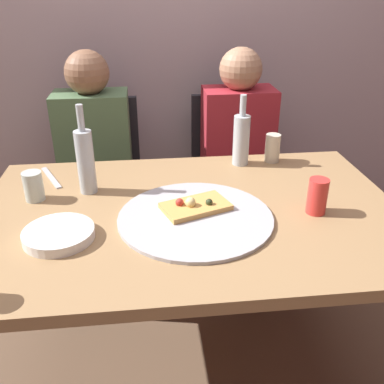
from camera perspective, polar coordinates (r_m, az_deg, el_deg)
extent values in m
plane|color=brown|center=(1.94, -0.09, -22.20)|extent=(8.00, 8.00, 0.00)
cube|color=#B29EA3|center=(2.51, -3.49, 22.94)|extent=(6.00, 0.10, 2.60)
cube|color=#99754C|center=(1.47, -0.11, -3.07)|extent=(1.45, 0.95, 0.04)
cylinder|color=#99754C|center=(2.08, -20.07, -7.30)|extent=(0.06, 0.06, 0.71)
cylinder|color=#99754C|center=(2.17, 16.41, -5.22)|extent=(0.06, 0.06, 0.71)
cylinder|color=#ADADB2|center=(1.40, 0.46, -3.43)|extent=(0.51, 0.51, 0.01)
cube|color=tan|center=(1.44, 0.50, -1.94)|extent=(0.25, 0.20, 0.02)
sphere|color=#EAD184|center=(1.42, -0.22, -1.41)|extent=(0.04, 0.04, 0.04)
sphere|color=#2D381E|center=(1.43, 2.29, -1.37)|extent=(0.02, 0.02, 0.02)
sphere|color=#B22D23|center=(1.43, -1.66, -1.41)|extent=(0.03, 0.03, 0.03)
cylinder|color=#B2BCC1|center=(1.58, -13.99, 3.87)|extent=(0.06, 0.06, 0.23)
cylinder|color=#B2BCC1|center=(1.53, -14.67, 9.54)|extent=(0.02, 0.02, 0.09)
cylinder|color=#B2BCC1|center=(1.80, 6.58, 6.85)|extent=(0.07, 0.07, 0.21)
cylinder|color=#B2BCC1|center=(1.75, 6.83, 11.39)|extent=(0.03, 0.03, 0.09)
cylinder|color=beige|center=(1.86, 10.70, 5.79)|extent=(0.06, 0.06, 0.12)
cylinder|color=#B7C6BC|center=(1.60, -20.40, 0.73)|extent=(0.07, 0.07, 0.11)
cylinder|color=red|center=(1.48, 16.39, -0.53)|extent=(0.07, 0.07, 0.12)
cylinder|color=white|center=(1.36, -17.36, -5.41)|extent=(0.21, 0.21, 0.03)
cube|color=#B7B7BC|center=(1.78, -18.29, 1.85)|extent=(0.11, 0.21, 0.01)
cube|color=black|center=(2.31, -12.26, 0.06)|extent=(0.44, 0.44, 0.05)
cube|color=black|center=(2.41, -12.40, 6.98)|extent=(0.44, 0.04, 0.45)
cylinder|color=black|center=(2.25, -7.22, -7.27)|extent=(0.04, 0.04, 0.42)
cylinder|color=black|center=(2.29, -16.83, -7.62)|extent=(0.04, 0.04, 0.42)
cylinder|color=black|center=(2.58, -7.22, -2.57)|extent=(0.04, 0.04, 0.42)
cylinder|color=black|center=(2.61, -15.58, -2.95)|extent=(0.04, 0.04, 0.42)
cube|color=black|center=(2.34, 5.86, 0.96)|extent=(0.44, 0.44, 0.05)
cube|color=black|center=(2.44, 5.15, 7.77)|extent=(0.44, 0.04, 0.45)
cylinder|color=black|center=(2.35, 11.11, -6.07)|extent=(0.04, 0.04, 0.42)
cylinder|color=black|center=(2.27, 1.83, -6.76)|extent=(0.04, 0.04, 0.42)
cylinder|color=black|center=(2.66, 8.81, -1.69)|extent=(0.04, 0.04, 0.42)
cylinder|color=black|center=(2.59, 0.65, -2.16)|extent=(0.04, 0.04, 0.42)
cube|color=#4C6B47|center=(2.23, -12.86, 6.28)|extent=(0.36, 0.22, 0.52)
sphere|color=brown|center=(2.13, -13.85, 15.22)|extent=(0.21, 0.21, 0.21)
cylinder|color=black|center=(2.14, -10.52, -1.98)|extent=(0.12, 0.40, 0.12)
cylinder|color=black|center=(2.16, -14.75, -2.17)|extent=(0.12, 0.40, 0.12)
cylinder|color=black|center=(2.09, -10.30, -10.01)|extent=(0.11, 0.11, 0.45)
cylinder|color=black|center=(2.11, -14.68, -10.14)|extent=(0.11, 0.11, 0.45)
cube|color=maroon|center=(2.26, 6.06, 7.13)|extent=(0.36, 0.22, 0.52)
sphere|color=#A87A5B|center=(2.17, 6.53, 15.97)|extent=(0.21, 0.21, 0.21)
cylinder|color=#3F0E12|center=(2.21, 8.84, -0.96)|extent=(0.12, 0.40, 0.12)
cylinder|color=#3F0E12|center=(2.17, 4.76, -1.18)|extent=(0.12, 0.40, 0.12)
cylinder|color=#3F0E12|center=(2.16, 9.75, -8.71)|extent=(0.11, 0.11, 0.45)
cylinder|color=#3F0E12|center=(2.12, 5.54, -9.08)|extent=(0.11, 0.11, 0.45)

